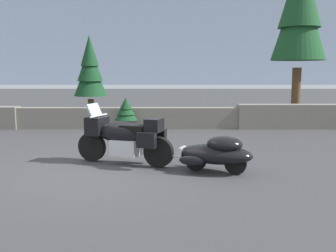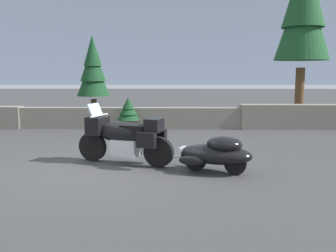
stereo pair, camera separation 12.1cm
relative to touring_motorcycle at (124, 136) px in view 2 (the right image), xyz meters
name	(u,v)px [view 2 (the right image)]	position (x,y,z in m)	size (l,w,h in m)	color
ground_plane	(99,170)	(-0.47, -0.54, -0.62)	(80.00, 80.00, 0.00)	#38383A
stone_guard_wall	(132,117)	(-0.42, 5.36, -0.21)	(24.00, 0.58, 0.88)	slate
distant_ridgeline	(168,51)	(-0.47, 95.38, 7.38)	(240.00, 80.00, 16.00)	#99A8BF
touring_motorcycle	(124,136)	(0.00, 0.00, 0.00)	(2.21, 1.21, 1.33)	black
car_shaped_trailer	(216,153)	(1.96, -0.73, -0.21)	(2.19, 1.18, 0.76)	black
pine_tree_tall	(304,1)	(6.22, 7.14, 4.21)	(2.15, 2.15, 7.71)	brown
pine_tree_secondary	(93,69)	(-2.03, 6.40, 1.54)	(1.27, 1.27, 3.45)	brown
pine_sapling_near	(128,110)	(-0.48, 4.81, 0.11)	(0.80, 0.80, 1.17)	brown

